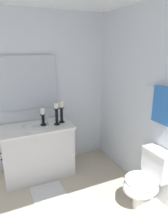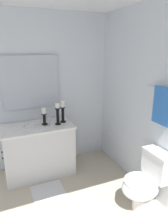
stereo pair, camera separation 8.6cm
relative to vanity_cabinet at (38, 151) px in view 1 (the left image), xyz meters
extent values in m
cube|color=beige|center=(0.89, 0.01, -0.41)|extent=(2.43, 2.56, 0.02)
cube|color=silver|center=(0.89, 1.29, 0.83)|extent=(2.43, 0.04, 2.45)
cube|color=silver|center=(-0.32, 0.01, 0.83)|extent=(0.04, 2.56, 2.45)
cube|color=silver|center=(0.00, 0.00, -0.02)|extent=(0.55, 1.02, 0.77)
cube|color=white|center=(0.00, 0.00, 0.38)|extent=(0.58, 1.05, 0.03)
sphere|color=black|center=(-0.10, -0.52, 0.02)|extent=(0.02, 0.02, 0.02)
sphere|color=black|center=(0.10, -0.52, 0.02)|extent=(0.02, 0.02, 0.02)
ellipsoid|color=white|center=(0.00, 0.00, 0.35)|extent=(0.38, 0.30, 0.11)
torus|color=white|center=(0.00, 0.00, 0.40)|extent=(0.40, 0.40, 0.02)
cylinder|color=silver|center=(0.00, 0.19, 0.47)|extent=(0.02, 0.02, 0.14)
cube|color=silver|center=(-0.28, 0.00, 1.00)|extent=(0.02, 0.86, 0.81)
cylinder|color=black|center=(-0.01, 0.41, 0.40)|extent=(0.09, 0.09, 0.01)
cylinder|color=black|center=(-0.01, 0.41, 0.51)|extent=(0.04, 0.04, 0.23)
cylinder|color=black|center=(-0.01, 0.41, 0.63)|extent=(0.08, 0.08, 0.01)
cylinder|color=white|center=(-0.01, 0.41, 0.69)|extent=(0.06, 0.06, 0.09)
cylinder|color=black|center=(0.06, 0.31, 0.40)|extent=(0.09, 0.09, 0.01)
cylinder|color=black|center=(0.06, 0.31, 0.52)|extent=(0.04, 0.04, 0.25)
cylinder|color=black|center=(0.06, 0.31, 0.65)|extent=(0.08, 0.08, 0.01)
cylinder|color=white|center=(0.06, 0.31, 0.69)|extent=(0.06, 0.06, 0.07)
cylinder|color=black|center=(-0.01, 0.12, 0.40)|extent=(0.09, 0.09, 0.01)
cylinder|color=black|center=(-0.01, 0.12, 0.48)|extent=(0.04, 0.04, 0.16)
cylinder|color=black|center=(-0.01, 0.12, 0.56)|extent=(0.08, 0.08, 0.01)
cylinder|color=white|center=(-0.01, 0.12, 0.61)|extent=(0.06, 0.06, 0.09)
cylinder|color=white|center=(1.27, 0.99, -0.31)|extent=(0.24, 0.24, 0.18)
ellipsoid|color=white|center=(1.27, 0.94, -0.08)|extent=(0.38, 0.46, 0.24)
cylinder|color=white|center=(1.27, 0.94, 0.00)|extent=(0.39, 0.39, 0.03)
cube|color=white|center=(1.27, 1.16, 0.16)|extent=(0.36, 0.17, 0.32)
cube|color=white|center=(1.27, 1.16, 0.34)|extent=(0.38, 0.19, 0.03)
cylinder|color=silver|center=(1.20, 1.23, 1.07)|extent=(0.60, 0.02, 0.02)
cube|color=blue|center=(1.20, 1.22, 0.88)|extent=(0.28, 0.03, 0.43)
cube|color=silver|center=(0.63, 0.00, -0.39)|extent=(0.60, 0.44, 0.02)
camera|label=1|loc=(2.90, -0.57, 1.50)|focal=33.30mm
camera|label=2|loc=(2.93, -0.49, 1.50)|focal=33.30mm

